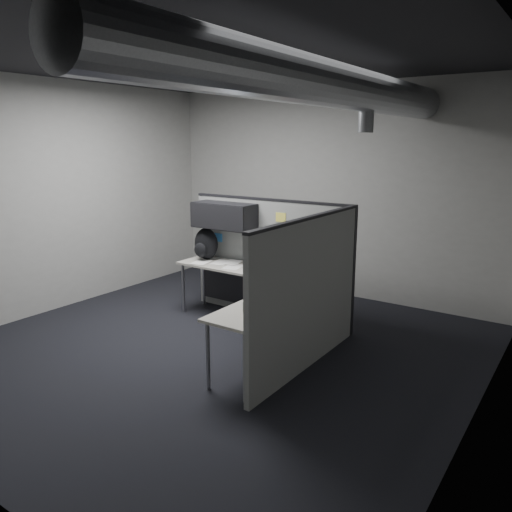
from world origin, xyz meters
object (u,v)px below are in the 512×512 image
Objects in this scene: monitor at (309,262)px; backpack at (206,244)px; phone at (258,302)px; desk at (259,286)px; keyboard at (268,280)px.

monitor reaches higher than backpack.
phone is at bearing -91.03° from monitor.
phone is at bearing -56.54° from desk.
keyboard reaches higher than desk.
backpack is (-1.35, 0.47, 0.20)m from keyboard.
monitor is 1.08m from phone.
backpack is at bearing 173.45° from monitor.
keyboard is (-0.40, -0.29, -0.22)m from monitor.
monitor is 1.28× the size of backpack.
monitor reaches higher than desk.
desk is at bearing -164.36° from monitor.
desk is 4.76× the size of keyboard.
backpack is (-1.15, 0.36, 0.33)m from desk.
keyboard is 1.89× the size of phone.
backpack is at bearing 171.12° from keyboard.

